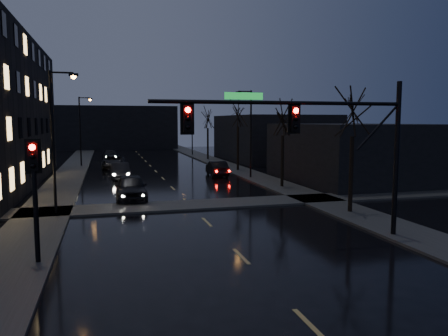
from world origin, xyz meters
TOP-DOWN VIEW (x-y plane):
  - sidewalk_left at (-8.50, 35.00)m, footprint 3.00×140.00m
  - sidewalk_right at (8.50, 35.00)m, footprint 3.00×140.00m
  - sidewalk_cross at (0.00, 18.50)m, footprint 40.00×3.00m
  - commercial_right_near at (15.50, 26.00)m, footprint 10.00×14.00m
  - commercial_right_far at (17.00, 48.00)m, footprint 12.00×18.00m
  - far_block at (-3.00, 78.00)m, footprint 22.00×10.00m
  - signal_mast at (3.85, 9.00)m, footprint 11.11×0.41m
  - signal_pole_left at (-7.50, 8.99)m, footprint 0.35×0.41m
  - tree_near at (8.40, 14.00)m, footprint 3.52×3.52m
  - tree_mid_a at (8.40, 24.00)m, footprint 3.30×3.30m
  - tree_mid_b at (8.40, 36.00)m, footprint 3.74×3.74m
  - tree_far at (8.40, 50.00)m, footprint 3.43×3.43m
  - streetlight_l_near at (-7.58, 18.00)m, footprint 1.53×0.28m
  - streetlight_l_far at (-7.58, 45.00)m, footprint 1.53×0.28m
  - streetlight_r_mid at (7.58, 30.00)m, footprint 1.53×0.28m
  - streetlight_r_far at (7.58, 58.00)m, footprint 1.53×0.28m
  - oncoming_car_a at (-3.44, 21.62)m, footprint 2.14×5.05m
  - oncoming_car_b at (-3.78, 32.94)m, footprint 1.75×4.48m
  - oncoming_car_c at (-4.20, 42.20)m, footprint 2.69×5.40m
  - oncoming_car_d at (-4.43, 51.61)m, footprint 2.42×4.96m
  - lead_car at (5.25, 32.52)m, footprint 1.77×4.47m

SIDE VIEW (x-z plane):
  - sidewalk_left at x=-8.50m, z-range 0.00..0.12m
  - sidewalk_right at x=8.50m, z-range 0.00..0.12m
  - sidewalk_cross at x=0.00m, z-range 0.00..0.12m
  - oncoming_car_d at x=-4.43m, z-range 0.00..1.39m
  - lead_car at x=5.25m, z-range 0.00..1.45m
  - oncoming_car_b at x=-3.78m, z-range 0.00..1.45m
  - oncoming_car_c at x=-4.20m, z-range 0.00..1.47m
  - oncoming_car_a at x=-3.44m, z-range 0.00..1.71m
  - commercial_right_near at x=15.50m, z-range 0.00..5.00m
  - commercial_right_far at x=17.00m, z-range 0.00..6.00m
  - signal_pole_left at x=-7.50m, z-range 0.75..5.27m
  - far_block at x=-3.00m, z-range 0.00..8.00m
  - streetlight_l_near at x=-7.58m, z-range 0.77..8.77m
  - streetlight_l_far at x=-7.58m, z-range 0.77..8.77m
  - streetlight_r_mid at x=7.58m, z-range 0.77..8.77m
  - streetlight_r_far at x=7.58m, z-range 0.77..8.77m
  - signal_mast at x=3.85m, z-range 1.37..8.37m
  - tree_mid_a at x=8.40m, z-range 2.04..9.61m
  - tree_far at x=8.40m, z-range 2.12..10.00m
  - tree_near at x=8.40m, z-range 2.18..10.26m
  - tree_mid_b at x=8.40m, z-range 2.32..10.90m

